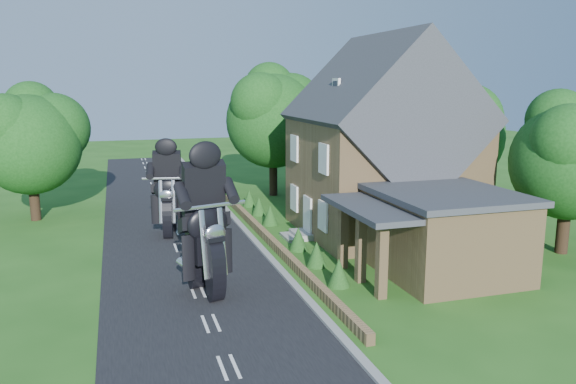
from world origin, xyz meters
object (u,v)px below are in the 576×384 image
object	(u,v)px
garden_wall	(272,242)
house	(382,150)
annex	(441,231)
motorcycle_follow	(169,221)
motorcycle_lead	(206,273)

from	to	relation	value
garden_wall	house	distance (m)	7.52
annex	motorcycle_follow	xyz separation A→B (m)	(-10.09, 9.18, -1.01)
motorcycle_lead	garden_wall	bearing A→B (deg)	-142.31
garden_wall	motorcycle_lead	xyz separation A→B (m)	(-4.02, -5.43, 0.66)
garden_wall	annex	world-z (taller)	annex
motorcycle_follow	annex	bearing A→B (deg)	149.36
house	motorcycle_follow	world-z (taller)	house
annex	motorcycle_lead	xyz separation A→B (m)	(-9.59, 0.37, -0.91)
house	annex	distance (m)	7.30
motorcycle_lead	house	bearing A→B (deg)	-163.61
annex	garden_wall	bearing A→B (deg)	133.84
annex	motorcycle_lead	world-z (taller)	annex
motorcycle_follow	garden_wall	bearing A→B (deg)	154.89
annex	motorcycle_lead	size ratio (longest dim) A/B	3.83
motorcycle_lead	motorcycle_follow	distance (m)	8.82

